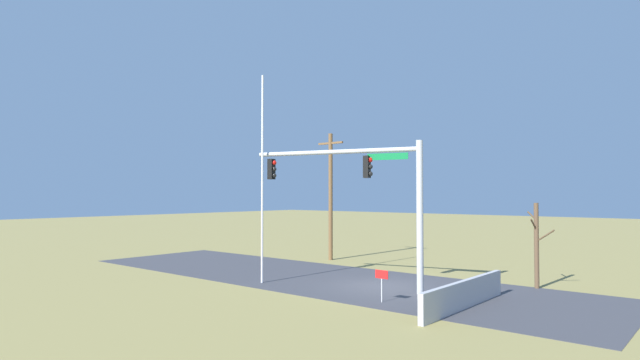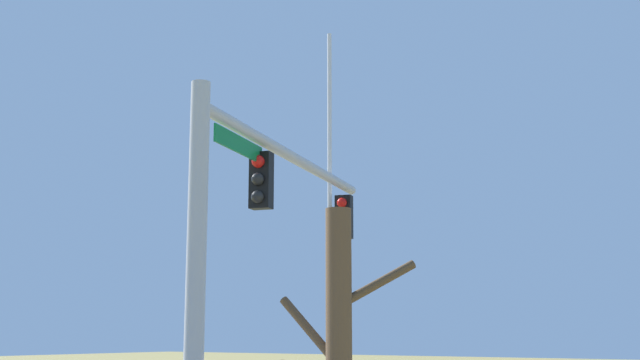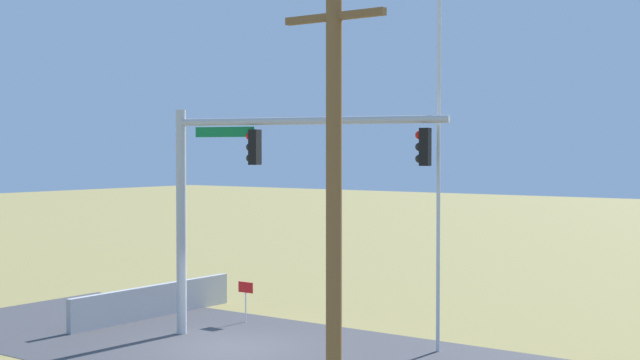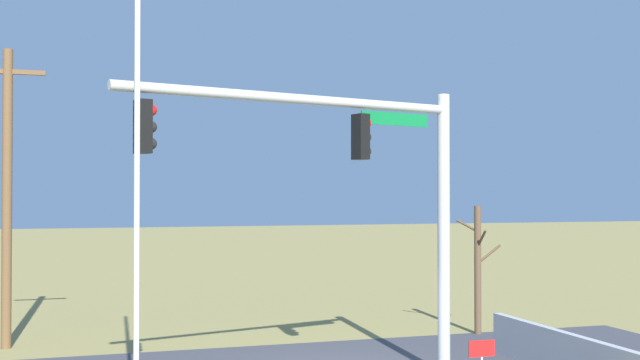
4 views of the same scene
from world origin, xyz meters
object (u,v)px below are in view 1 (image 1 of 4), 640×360
(signal_mast, at_px, (370,185))
(flagpole, at_px, (262,178))
(bare_tree, at_px, (537,244))
(open_sign, at_px, (382,278))
(utility_pole, at_px, (331,194))

(signal_mast, distance_m, flagpole, 5.17)
(signal_mast, height_order, bare_tree, signal_mast)
(open_sign, bearing_deg, bare_tree, 61.86)
(open_sign, bearing_deg, utility_pole, 137.45)
(signal_mast, height_order, utility_pole, utility_pole)
(signal_mast, xyz_separation_m, bare_tree, (5.36, 4.98, -2.57))
(utility_pole, bearing_deg, flagpole, -72.19)
(utility_pole, distance_m, open_sign, 13.06)
(signal_mast, distance_m, bare_tree, 7.75)
(bare_tree, distance_m, open_sign, 7.75)
(signal_mast, height_order, open_sign, signal_mast)
(flagpole, bearing_deg, bare_tree, 33.34)
(signal_mast, bearing_deg, open_sign, -45.93)
(flagpole, height_order, utility_pole, flagpole)
(open_sign, bearing_deg, signal_mast, 134.07)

